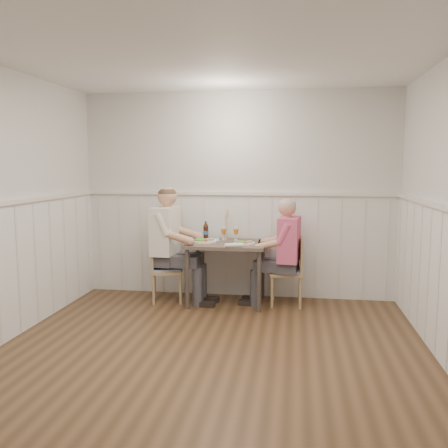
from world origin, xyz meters
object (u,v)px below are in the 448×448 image
man_in_pink (285,261)px  dining_table (226,251)px  beer_bottle (206,231)px  diner_cream (169,254)px  chair_right (291,269)px  chair_left (163,267)px  grass_vase (225,225)px

man_in_pink → dining_table: bearing=178.9°
dining_table → beer_bottle: beer_bottle is taller
diner_cream → beer_bottle: (0.41, 0.24, 0.25)m
dining_table → beer_bottle: (-0.29, 0.19, 0.20)m
chair_right → beer_bottle: (-1.06, 0.14, 0.41)m
beer_bottle → dining_table: bearing=-33.0°
chair_right → chair_left: chair_right is taller
chair_right → beer_bottle: size_ratio=3.51×
chair_left → grass_vase: size_ratio=2.03×
dining_table → grass_vase: grass_vase is taller
man_in_pink → grass_vase: bearing=160.4°
man_in_pink → beer_bottle: man_in_pink is taller
man_in_pink → diner_cream: size_ratio=0.91×
dining_table → man_in_pink: bearing=-1.1°
dining_table → beer_bottle: 0.40m
chair_left → diner_cream: size_ratio=0.55×
chair_left → man_in_pink: (1.50, 0.03, 0.12)m
dining_table → grass_vase: 0.38m
chair_right → grass_vase: bearing=165.5°
grass_vase → man_in_pink: bearing=-19.6°
chair_right → chair_left: bearing=-176.9°
chair_right → beer_bottle: bearing=172.3°
chair_right → man_in_pink: (-0.07, -0.06, 0.11)m
diner_cream → grass_vase: size_ratio=3.68×
chair_right → chair_left: 1.56m
man_in_pink → chair_left: bearing=-179.0°
diner_cream → beer_bottle: bearing=30.6°
chair_left → diner_cream: bearing=-11.0°
beer_bottle → grass_vase: grass_vase is taller
diner_cream → chair_left: bearing=169.0°
chair_right → chair_left: (-1.56, -0.08, -0.01)m
chair_left → grass_vase: bearing=22.0°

